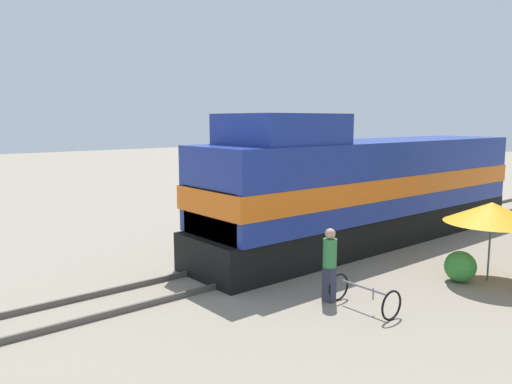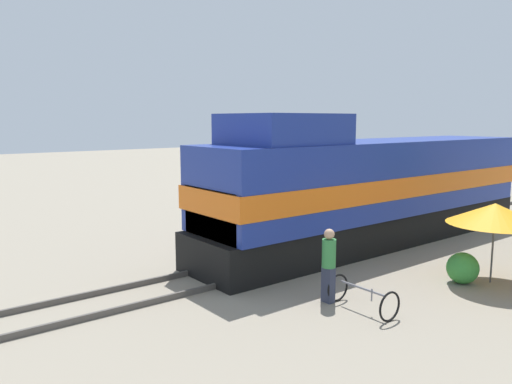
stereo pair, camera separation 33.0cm
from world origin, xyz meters
name	(u,v)px [view 2 (the right image)]	position (x,y,z in m)	size (l,w,h in m)	color
ground_plane	(327,253)	(0.00, 0.00, 0.00)	(120.00, 120.00, 0.00)	gray
rail_near	(312,246)	(-0.72, 0.00, 0.07)	(0.08, 34.45, 0.15)	#4C4742
rail_far	(343,255)	(0.72, 0.00, 0.07)	(0.08, 34.45, 0.15)	#4C4742
locomotive	(369,188)	(0.00, 2.08, 2.01)	(3.07, 14.94, 4.62)	black
vendor_umbrella	(495,214)	(4.96, 1.30, 1.93)	(2.51, 2.51, 2.21)	#4C4C4C
shrub_cluster	(463,268)	(4.51, 0.61, 0.43)	(0.86, 0.86, 0.86)	#388C38
person_bystander	(329,262)	(3.23, -3.32, 1.01)	(0.34, 0.34, 1.84)	#2D3347
bicycle	(362,296)	(4.14, -3.12, 0.36)	(1.63, 0.73, 0.70)	black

